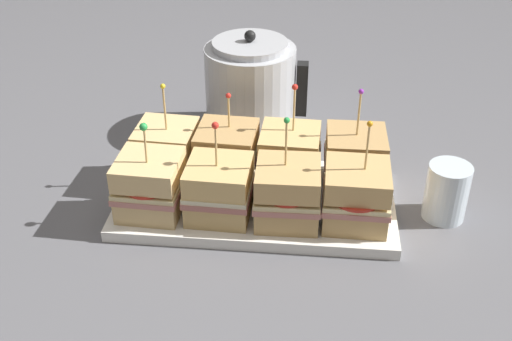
# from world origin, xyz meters

# --- Properties ---
(ground_plane) EXTENTS (6.00, 6.00, 0.00)m
(ground_plane) POSITION_xyz_m (0.00, 0.00, 0.00)
(ground_plane) COLOR slate
(serving_platter) EXTENTS (0.42, 0.23, 0.02)m
(serving_platter) POSITION_xyz_m (0.00, 0.00, 0.01)
(serving_platter) COLOR white
(serving_platter) RESTS_ON ground_plane
(sandwich_front_far_left) EXTENTS (0.10, 0.10, 0.15)m
(sandwich_front_far_left) POSITION_xyz_m (-0.15, -0.05, 0.06)
(sandwich_front_far_left) COLOR #DBB77A
(sandwich_front_far_left) RESTS_ON serving_platter
(sandwich_front_center_left) EXTENTS (0.10, 0.10, 0.15)m
(sandwich_front_center_left) POSITION_xyz_m (-0.05, -0.05, 0.06)
(sandwich_front_center_left) COLOR tan
(sandwich_front_center_left) RESTS_ON serving_platter
(sandwich_front_center_right) EXTENTS (0.10, 0.10, 0.16)m
(sandwich_front_center_right) POSITION_xyz_m (0.05, -0.05, 0.06)
(sandwich_front_center_right) COLOR tan
(sandwich_front_center_right) RESTS_ON serving_platter
(sandwich_front_far_right) EXTENTS (0.10, 0.10, 0.16)m
(sandwich_front_far_right) POSITION_xyz_m (0.15, -0.05, 0.06)
(sandwich_front_far_right) COLOR tan
(sandwich_front_far_right) RESTS_ON serving_platter
(sandwich_back_far_left) EXTENTS (0.10, 0.10, 0.16)m
(sandwich_back_far_left) POSITION_xyz_m (-0.15, 0.05, 0.06)
(sandwich_back_far_left) COLOR #DBB77A
(sandwich_back_far_left) RESTS_ON serving_platter
(sandwich_back_center_left) EXTENTS (0.10, 0.10, 0.15)m
(sandwich_back_center_left) POSITION_xyz_m (-0.05, 0.05, 0.06)
(sandwich_back_center_left) COLOR tan
(sandwich_back_center_left) RESTS_ON serving_platter
(sandwich_back_center_right) EXTENTS (0.10, 0.10, 0.16)m
(sandwich_back_center_right) POSITION_xyz_m (0.05, 0.05, 0.06)
(sandwich_back_center_right) COLOR tan
(sandwich_back_center_right) RESTS_ON serving_platter
(sandwich_back_far_right) EXTENTS (0.10, 0.10, 0.17)m
(sandwich_back_far_right) POSITION_xyz_m (0.15, 0.05, 0.06)
(sandwich_back_far_right) COLOR tan
(sandwich_back_far_right) RESTS_ON serving_platter
(kettle_steel) EXTENTS (0.18, 0.16, 0.20)m
(kettle_steel) POSITION_xyz_m (-0.03, 0.24, 0.09)
(kettle_steel) COLOR #B7BABF
(kettle_steel) RESTS_ON ground_plane
(drinking_glass) EXTENTS (0.06, 0.06, 0.09)m
(drinking_glass) POSITION_xyz_m (0.29, 0.00, 0.04)
(drinking_glass) COLOR silver
(drinking_glass) RESTS_ON ground_plane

